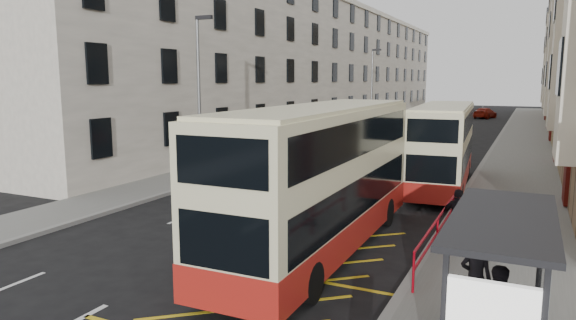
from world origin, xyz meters
The scene contains 20 objects.
ground centered at (0.00, 0.00, 0.00)m, with size 200.00×200.00×0.00m, color black.
pavement_right centered at (8.00, 30.00, 0.07)m, with size 4.00×120.00×0.15m, color slate.
pavement_left centered at (-7.50, 30.00, 0.07)m, with size 3.00×120.00×0.15m, color slate.
kerb_right centered at (6.00, 30.00, 0.07)m, with size 0.25×120.00×0.15m, color gray.
kerb_left centered at (-6.00, 30.00, 0.07)m, with size 0.25×120.00×0.15m, color gray.
road_markings centered at (0.00, 45.00, 0.01)m, with size 10.00×110.00×0.01m, color silver, non-canonical shape.
terrace_left centered at (-13.43, 45.50, 6.52)m, with size 9.18×79.00×13.25m.
bus_shelter centered at (8.34, -0.39, 2.14)m, with size 1.65×4.25×2.70m.
guard_railing centered at (6.25, 5.75, 0.86)m, with size 0.06×6.56×1.01m.
street_lamp_near centered at (-6.35, 12.00, 4.64)m, with size 0.93×0.18×8.00m.
street_lamp_far centered at (-6.35, 42.00, 4.64)m, with size 0.93×0.18×8.00m.
double_decker_front centered at (3.03, 4.72, 2.22)m, with size 2.60×10.95×4.36m.
double_decker_rear centered at (4.80, 15.70, 2.01)m, with size 2.92×10.01×3.94m.
pedestrian_near centered at (7.68, 1.78, 1.01)m, with size 0.62×0.41×1.71m, color black.
pedestrian_mid centered at (8.23, 0.48, 0.97)m, with size 0.80×0.62×1.65m, color black.
pedestrian_far centered at (6.70, 6.58, 1.01)m, with size 1.01×0.42×1.73m, color black.
white_van centered at (-2.42, 35.37, 0.76)m, with size 2.51×5.43×1.51m, color white.
car_silver centered at (-3.61, 58.41, 0.80)m, with size 1.89×4.69×1.60m, color #9FA1A6.
car_dark centered at (-3.72, 68.30, 0.70)m, with size 1.48×4.24×1.40m, color black.
car_red centered at (2.79, 64.02, 0.69)m, with size 1.92×4.72×1.37m, color #9D190A.
Camera 1 is at (8.52, -9.09, 5.11)m, focal length 32.00 mm.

